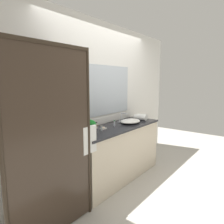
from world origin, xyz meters
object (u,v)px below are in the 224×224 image
Objects in this scene: faucet at (122,119)px; sink_basin at (130,121)px; potted_plant at (90,126)px; soap_dish at (103,128)px; rolled_towel_near_edge at (142,117)px; rolled_towel_middle at (140,118)px; amenity_bottle_body_wash at (114,123)px; amenity_bottle_lotion at (101,128)px; amenity_bottle_shampoo at (97,125)px.

sink_basin is at bearing -90.00° from faucet.
potted_plant reaches higher than faucet.
rolled_towel_near_edge is at bearing -3.94° from soap_dish.
rolled_towel_middle is (1.26, -0.07, -0.06)m from potted_plant.
faucet is 0.38m from rolled_towel_middle.
amenity_bottle_body_wash is at bearing -163.81° from faucet.
faucet is 0.38m from amenity_bottle_body_wash.
amenity_bottle_body_wash is at bearing 167.62° from sink_basin.
amenity_bottle_lotion is (-0.74, 0.03, 0.01)m from sink_basin.
soap_dish is at bearing 28.03° from amenity_bottle_lotion.
rolled_towel_near_edge is (1.18, -0.01, 0.01)m from amenity_bottle_lotion.
amenity_bottle_lotion is at bearing -151.97° from soap_dish.
faucet is 0.74× the size of rolled_towel_middle.
faucet reaches higher than amenity_bottle_lotion.
sink_basin is 4.06× the size of amenity_bottle_body_wash.
rolled_towel_near_edge is (0.80, -0.06, 0.00)m from amenity_bottle_body_wash.
amenity_bottle_body_wash is 0.81m from rolled_towel_near_edge.
amenity_bottle_lotion is 0.39× the size of rolled_towel_middle.
amenity_bottle_body_wash is 0.98× the size of amenity_bottle_shampoo.
amenity_bottle_lotion is 1.07m from rolled_towel_middle.
potted_plant is at bearing 177.04° from rolled_towel_middle.
amenity_bottle_shampoo is 1.01m from rolled_towel_middle.
potted_plant is at bearing -154.00° from amenity_bottle_shampoo.
rolled_towel_middle is (1.00, -0.20, 0.00)m from amenity_bottle_shampoo.
potted_plant reaches higher than rolled_towel_middle.
potted_plant reaches higher than soap_dish.
rolled_towel_near_edge reaches higher than amenity_bottle_shampoo.
amenity_bottle_lotion is 0.48× the size of rolled_towel_near_edge.
amenity_bottle_body_wash is 0.38m from amenity_bottle_lotion.
sink_basin is at bearing -177.12° from rolled_towel_near_edge.
faucet is 0.94m from potted_plant.
amenity_bottle_lotion reaches higher than soap_dish.
faucet is at bearing 7.23° from potted_plant.
faucet reaches higher than amenity_bottle_shampoo.
soap_dish is at bearing 176.39° from amenity_bottle_body_wash.
faucet is 1.89× the size of amenity_bottle_lotion.
sink_basin is 0.63m from soap_dish.
potted_plant is at bearing 178.19° from rolled_towel_near_edge.
sink_basin is at bearing -8.76° from soap_dish.
amenity_bottle_shampoo is (-0.30, 0.12, 0.00)m from amenity_bottle_body_wash.
rolled_towel_middle is at bearing 0.09° from sink_basin.
sink_basin is 0.74m from amenity_bottle_lotion.
sink_basin is at bearing -4.04° from potted_plant.
amenity_bottle_body_wash is at bearing 175.96° from rolled_towel_near_edge.
potted_plant is 0.84× the size of rolled_towel_middle.
amenity_bottle_shampoo is at bearing 163.48° from sink_basin.
amenity_bottle_shampoo reaches higher than soap_dish.
amenity_bottle_shampoo is (-0.66, 0.20, 0.01)m from sink_basin.
potted_plant is 1.94× the size of amenity_bottle_body_wash.
potted_plant reaches higher than amenity_bottle_body_wash.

